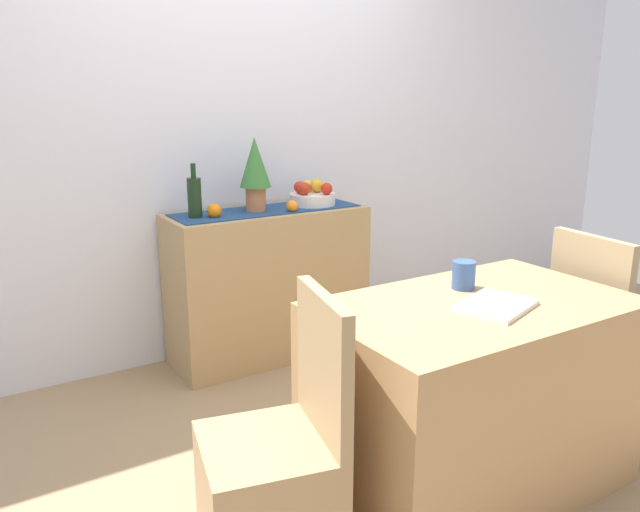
{
  "coord_description": "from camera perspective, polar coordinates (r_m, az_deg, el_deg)",
  "views": [
    {
      "loc": [
        -1.44,
        -2.08,
        1.47
      ],
      "look_at": [
        0.06,
        0.34,
        0.72
      ],
      "focal_mm": 34.81,
      "sensor_mm": 36.0,
      "label": 1
    }
  ],
  "objects": [
    {
      "name": "orange_loose_far",
      "position": [
        3.24,
        -9.69,
        4.11
      ],
      "size": [
        0.08,
        0.08,
        0.08
      ],
      "primitive_type": "sphere",
      "color": "orange",
      "rests_on": "sideboard_console"
    },
    {
      "name": "table_runner",
      "position": [
        3.42,
        -4.91,
        4.23
      ],
      "size": [
        1.04,
        0.32,
        0.01
      ],
      "primitive_type": "cube",
      "color": "navy",
      "rests_on": "sideboard_console"
    },
    {
      "name": "sideboard_console",
      "position": [
        3.52,
        -4.76,
        -2.6
      ],
      "size": [
        1.1,
        0.42,
        0.85
      ],
      "primitive_type": "cube",
      "color": "tan",
      "rests_on": "ground"
    },
    {
      "name": "room_wall_rear",
      "position": [
        3.57,
        -8.15,
        12.68
      ],
      "size": [
        6.4,
        0.06,
        2.7
      ],
      "primitive_type": "cube",
      "color": "silver",
      "rests_on": "ground"
    },
    {
      "name": "apple_front",
      "position": [
        3.5,
        0.61,
        6.21
      ],
      "size": [
        0.07,
        0.07,
        0.07
      ],
      "primitive_type": "sphere",
      "color": "red",
      "rests_on": "fruit_bowl"
    },
    {
      "name": "orange_loose_end",
      "position": [
        3.36,
        -2.58,
        4.6
      ],
      "size": [
        0.07,
        0.07,
        0.07
      ],
      "primitive_type": "sphere",
      "color": "orange",
      "rests_on": "sideboard_console"
    },
    {
      "name": "potted_plant",
      "position": [
        3.35,
        -5.99,
        7.97
      ],
      "size": [
        0.17,
        0.17,
        0.4
      ],
      "color": "#B96F47",
      "rests_on": "sideboard_console"
    },
    {
      "name": "apple_left",
      "position": [
        3.58,
        -0.29,
        6.49
      ],
      "size": [
        0.08,
        0.08,
        0.08
      ],
      "primitive_type": "sphere",
      "color": "gold",
      "rests_on": "fruit_bowl"
    },
    {
      "name": "coffee_cup",
      "position": [
        2.44,
        13.07,
        -1.71
      ],
      "size": [
        0.09,
        0.09,
        0.11
      ],
      "primitive_type": "cylinder",
      "color": "#33528B",
      "rests_on": "dining_table"
    },
    {
      "name": "apple_rear",
      "position": [
        3.55,
        -1.88,
        6.34
      ],
      "size": [
        0.07,
        0.07,
        0.07
      ],
      "primitive_type": "sphere",
      "color": "red",
      "rests_on": "fruit_bowl"
    },
    {
      "name": "wine_bottle",
      "position": [
        3.24,
        -11.46,
        5.33
      ],
      "size": [
        0.07,
        0.07,
        0.28
      ],
      "color": "black",
      "rests_on": "sideboard_console"
    },
    {
      "name": "open_book",
      "position": [
        2.26,
        15.82,
        -4.4
      ],
      "size": [
        0.33,
        0.29,
        0.02
      ],
      "primitive_type": "cube",
      "rotation": [
        0.0,
        0.0,
        0.33
      ],
      "color": "white",
      "rests_on": "dining_table"
    },
    {
      "name": "apple_center",
      "position": [
        3.63,
        -1.12,
        6.49
      ],
      "size": [
        0.07,
        0.07,
        0.07
      ],
      "primitive_type": "sphere",
      "color": "gold",
      "rests_on": "fruit_bowl"
    },
    {
      "name": "apple_right",
      "position": [
        3.49,
        -1.46,
        6.21
      ],
      "size": [
        0.07,
        0.07,
        0.07
      ],
      "primitive_type": "sphere",
      "color": "#B32C16",
      "rests_on": "fruit_bowl"
    },
    {
      "name": "dining_table",
      "position": [
        2.46,
        13.71,
        -12.32
      ],
      "size": [
        1.15,
        0.7,
        0.74
      ],
      "primitive_type": "cube",
      "color": "tan",
      "rests_on": "ground"
    },
    {
      "name": "chair_by_corner",
      "position": [
        3.11,
        24.71,
        -9.47
      ],
      "size": [
        0.44,
        0.44,
        0.9
      ],
      "color": "tan",
      "rests_on": "ground"
    },
    {
      "name": "chair_near_window",
      "position": [
        2.07,
        -4.28,
        -20.92
      ],
      "size": [
        0.48,
        0.48,
        0.9
      ],
      "color": "tan",
      "rests_on": "ground"
    },
    {
      "name": "ground_plane",
      "position": [
        2.93,
        2.61,
        -15.6
      ],
      "size": [
        6.4,
        6.4,
        0.02
      ],
      "primitive_type": "cube",
      "color": "#987E5B",
      "rests_on": "ground"
    },
    {
      "name": "fruit_bowl",
      "position": [
        3.55,
        -0.71,
        5.26
      ],
      "size": [
        0.26,
        0.26,
        0.06
      ],
      "primitive_type": "cylinder",
      "color": "silver",
      "rests_on": "table_runner"
    }
  ]
}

